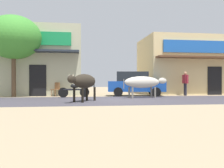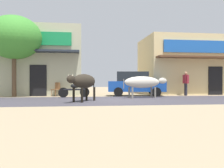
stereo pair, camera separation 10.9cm
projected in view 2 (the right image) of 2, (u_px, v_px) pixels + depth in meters
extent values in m
plane|color=tan|center=(110.00, 100.00, 12.82)|extent=(80.00, 80.00, 0.00)
cube|color=#423F47|center=(110.00, 100.00, 12.82)|extent=(72.00, 6.32, 0.00)
cube|color=#B4B292|center=(38.00, 62.00, 18.97)|extent=(6.60, 4.90, 4.97)
cube|color=#198C4C|center=(31.00, 38.00, 16.47)|extent=(5.28, 0.10, 0.90)
cube|color=#262D38|center=(30.00, 51.00, 16.09)|extent=(6.34, 0.90, 0.12)
cube|color=black|center=(38.00, 81.00, 16.58)|extent=(1.10, 0.06, 2.10)
cube|color=#DAC086|center=(186.00, 66.00, 20.60)|extent=(7.10, 4.90, 4.56)
cube|color=blue|center=(201.00, 47.00, 18.11)|extent=(5.68, 0.10, 0.90)
cube|color=brown|center=(204.00, 57.00, 17.72)|extent=(6.82, 0.90, 0.12)
cube|color=black|center=(215.00, 81.00, 18.30)|extent=(1.10, 0.06, 2.10)
cylinder|color=brown|center=(14.00, 76.00, 15.88)|extent=(0.28, 0.28, 2.68)
ellipsoid|color=#419233|center=(14.00, 37.00, 15.87)|extent=(3.48, 3.48, 2.78)
cube|color=#1947A3|center=(136.00, 86.00, 16.94)|extent=(4.04, 2.31, 0.70)
cube|color=#1E2328|center=(132.00, 77.00, 16.94)|extent=(2.32, 1.89, 0.64)
cylinder|color=black|center=(153.00, 91.00, 17.76)|extent=(0.62, 0.28, 0.60)
cylinder|color=black|center=(156.00, 92.00, 16.05)|extent=(0.62, 0.28, 0.60)
cylinder|color=black|center=(118.00, 91.00, 17.83)|extent=(0.62, 0.28, 0.60)
cylinder|color=black|center=(118.00, 92.00, 16.13)|extent=(0.62, 0.28, 0.60)
cylinder|color=black|center=(85.00, 92.00, 15.64)|extent=(0.60, 0.25, 0.61)
cylinder|color=black|center=(63.00, 93.00, 15.08)|extent=(0.60, 0.25, 0.61)
cylinder|color=black|center=(74.00, 89.00, 15.36)|extent=(1.34, 0.48, 0.10)
ellipsoid|color=black|center=(75.00, 86.00, 15.38)|extent=(0.60, 0.39, 0.28)
cylinder|color=black|center=(84.00, 85.00, 15.61)|extent=(0.06, 0.06, 0.60)
ellipsoid|color=#2B241C|center=(84.00, 81.00, 11.89)|extent=(1.51, 2.03, 0.69)
ellipsoid|color=#2B241C|center=(71.00, 79.00, 10.73)|extent=(0.52, 0.63, 0.36)
cone|color=beige|center=(72.00, 75.00, 10.65)|extent=(0.06, 0.06, 0.12)
cone|color=beige|center=(68.00, 75.00, 10.72)|extent=(0.06, 0.06, 0.12)
cylinder|color=black|center=(82.00, 95.00, 11.21)|extent=(0.11, 0.11, 0.68)
cylinder|color=black|center=(74.00, 95.00, 11.37)|extent=(0.11, 0.11, 0.68)
cylinder|color=black|center=(94.00, 94.00, 12.41)|extent=(0.11, 0.11, 0.68)
cylinder|color=black|center=(87.00, 94.00, 12.57)|extent=(0.11, 0.11, 0.68)
cylinder|color=black|center=(94.00, 83.00, 12.86)|extent=(0.05, 0.05, 0.55)
ellipsoid|color=beige|center=(142.00, 82.00, 14.66)|extent=(2.37, 1.12, 0.69)
ellipsoid|color=beige|center=(163.00, 81.00, 15.14)|extent=(0.61, 0.40, 0.36)
cone|color=beige|center=(162.00, 78.00, 15.25)|extent=(0.06, 0.06, 0.12)
cone|color=beige|center=(164.00, 78.00, 15.07)|extent=(0.06, 0.06, 0.12)
cylinder|color=gray|center=(151.00, 92.00, 15.13)|extent=(0.11, 0.11, 0.64)
cylinder|color=gray|center=(155.00, 92.00, 14.71)|extent=(0.11, 0.11, 0.64)
cylinder|color=gray|center=(129.00, 93.00, 14.61)|extent=(0.11, 0.11, 0.64)
cylinder|color=gray|center=(132.00, 93.00, 14.19)|extent=(0.11, 0.11, 0.64)
cylinder|color=gray|center=(124.00, 84.00, 14.24)|extent=(0.05, 0.05, 0.55)
cylinder|color=#262633|center=(185.00, 89.00, 17.42)|extent=(0.14, 0.14, 0.85)
cylinder|color=#262633|center=(186.00, 90.00, 17.24)|extent=(0.14, 0.14, 0.85)
cube|color=maroon|center=(186.00, 79.00, 17.33)|extent=(0.31, 0.43, 0.60)
sphere|color=tan|center=(186.00, 73.00, 17.32)|extent=(0.23, 0.23, 0.23)
cylinder|color=maroon|center=(184.00, 79.00, 17.58)|extent=(0.09, 0.09, 0.54)
cylinder|color=maroon|center=(187.00, 79.00, 17.07)|extent=(0.09, 0.09, 0.54)
cube|color=brown|center=(55.00, 89.00, 16.50)|extent=(0.62, 0.62, 0.05)
cube|color=brown|center=(57.00, 86.00, 16.67)|extent=(0.37, 0.30, 0.44)
cylinder|color=brown|center=(56.00, 93.00, 16.26)|extent=(0.04, 0.04, 0.43)
cylinder|color=brown|center=(52.00, 93.00, 16.44)|extent=(0.04, 0.04, 0.43)
cylinder|color=brown|center=(59.00, 93.00, 16.57)|extent=(0.04, 0.04, 0.43)
cylinder|color=brown|center=(55.00, 93.00, 16.74)|extent=(0.04, 0.04, 0.43)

